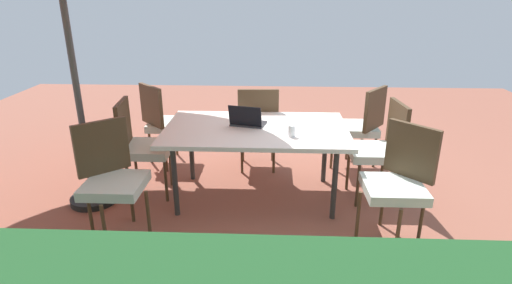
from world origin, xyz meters
TOP-DOWN VIEW (x-y plane):
  - ground_plane at (0.00, 0.00)m, footprint 10.00×10.00m
  - dining_table at (0.00, 0.00)m, footprint 1.74×1.07m
  - chair_east at (1.14, -0.02)m, footprint 0.48×0.47m
  - chair_southeast at (1.09, -0.77)m, footprint 0.59×0.59m
  - chair_southwest at (-1.15, -0.73)m, footprint 0.58×0.58m
  - chair_south at (0.01, -0.69)m, footprint 0.46×0.47m
  - chair_northwest at (-1.17, 0.69)m, footprint 0.59×0.59m
  - chair_west at (-1.20, -0.05)m, footprint 0.48×0.47m
  - chair_northeast at (1.15, 0.73)m, footprint 0.58×0.59m
  - laptop at (0.09, -0.06)m, footprint 0.37×0.31m
  - cup at (-0.33, 0.24)m, footprint 0.06×0.06m

SIDE VIEW (x-z plane):
  - ground_plane at x=0.00m, z-range -0.02..0.00m
  - chair_east at x=1.14m, z-range 0.06..1.04m
  - chair_southeast at x=1.09m, z-range 0.06..1.04m
  - chair_southwest at x=-1.15m, z-range 0.06..1.04m
  - chair_south at x=0.01m, z-range 0.06..1.04m
  - chair_northwest at x=-1.17m, z-range 0.06..1.04m
  - chair_west at x=-1.20m, z-range 0.06..1.04m
  - chair_northeast at x=1.15m, z-range 0.06..1.04m
  - dining_table at x=0.00m, z-range 0.32..1.06m
  - laptop at x=0.09m, z-range 0.68..0.89m
  - cup at x=-0.33m, z-range 0.74..0.84m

